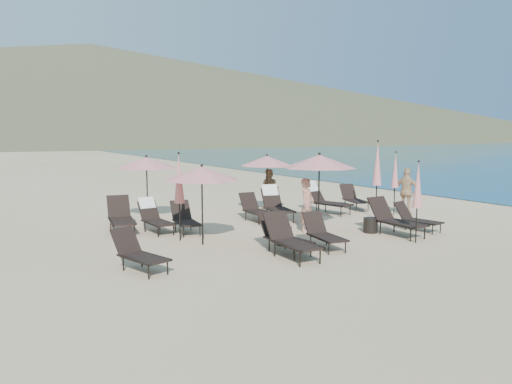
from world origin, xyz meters
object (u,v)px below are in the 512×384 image
lounger_1 (290,238)px  umbrella_closed_0 (418,186)px  lounger_7 (185,219)px  umbrella_closed_3 (377,164)px  lounger_5 (416,218)px  lounger_9 (276,203)px  lounger_11 (354,198)px  beachgoer_a (307,205)px  beachgoer_b (270,189)px  lounger_10 (325,198)px  lounger_6 (121,216)px  umbrella_open_3 (267,161)px  side_table_1 (370,225)px  lounger_3 (323,233)px  lounger_12 (154,216)px  lounger_4 (395,218)px  umbrella_closed_2 (179,179)px  umbrella_open_2 (146,163)px  umbrella_open_0 (202,174)px  umbrella_closed_1 (395,171)px  lounger_0 (138,252)px  lounger_2 (283,235)px  beachgoer_c (407,192)px  umbrella_open_1 (319,161)px  lounger_8 (256,209)px  side_table_0 (284,236)px

lounger_1 → umbrella_closed_0: size_ratio=0.79×
lounger_7 → umbrella_closed_3: bearing=-2.1°
lounger_5 → lounger_9: size_ratio=0.80×
lounger_7 → lounger_11: bearing=15.0°
beachgoer_a → beachgoer_b: (1.37, 4.33, -0.02)m
lounger_10 → lounger_6: bearing=163.6°
umbrella_open_3 → beachgoer_a: bearing=-103.0°
lounger_1 → side_table_1: size_ratio=3.94×
lounger_3 → umbrella_closed_3: bearing=39.3°
lounger_7 → lounger_12: bearing=151.1°
lounger_4 → umbrella_closed_2: 6.46m
umbrella_open_2 → umbrella_open_3: size_ratio=1.02×
lounger_4 → lounger_5: lounger_4 is taller
lounger_9 → umbrella_closed_2: 4.71m
umbrella_open_0 → umbrella_closed_2: 0.90m
beachgoer_b → lounger_11: bearing=28.5°
umbrella_open_2 → umbrella_closed_1: bearing=-22.7°
lounger_1 → lounger_6: 5.89m
lounger_11 → lounger_12: 8.45m
lounger_0 → umbrella_closed_3: 9.71m
lounger_2 → lounger_6: (-2.86, 4.69, 0.05)m
lounger_9 → lounger_11: (3.97, 0.40, -0.12)m
umbrella_closed_0 → umbrella_closed_1: 4.80m
lounger_3 → umbrella_closed_0: umbrella_closed_0 is taller
umbrella_closed_1 → beachgoer_c: 0.89m
umbrella_open_1 → umbrella_closed_3: size_ratio=0.88×
lounger_8 → umbrella_open_1: umbrella_open_1 is taller
lounger_5 → lounger_11: 4.59m
umbrella_open_0 → beachgoer_a: bearing=0.0°
lounger_0 → lounger_11: lounger_11 is taller
lounger_2 → side_table_1: 3.75m
lounger_3 → lounger_4: lounger_4 is taller
lounger_4 → lounger_8: lounger_4 is taller
lounger_0 → beachgoer_a: (5.79, 1.60, 0.41)m
lounger_0 → lounger_8: lounger_8 is taller
umbrella_closed_1 → beachgoer_c: umbrella_closed_1 is taller
beachgoer_a → lounger_4: bearing=-70.0°
lounger_0 → beachgoer_b: bearing=23.3°
lounger_2 → lounger_7: 3.82m
lounger_9 → umbrella_closed_0: (1.26, -5.21, 1.05)m
lounger_9 → beachgoer_c: size_ratio=1.12×
lounger_6 → beachgoer_b: bearing=22.3°
lounger_9 → umbrella_closed_1: (4.28, -1.48, 1.09)m
umbrella_open_2 → side_table_1: bearing=-46.7°
lounger_2 → beachgoer_c: beachgoer_c is taller
umbrella_closed_3 → side_table_0: size_ratio=5.63×
lounger_6 → umbrella_closed_0: 8.78m
lounger_2 → lounger_7: lounger_2 is taller
lounger_4 → lounger_6: bearing=145.3°
umbrella_closed_3 → beachgoer_b: 4.39m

